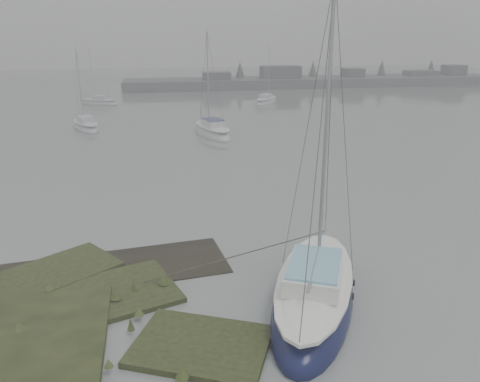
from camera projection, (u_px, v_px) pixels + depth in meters
name	position (u px, v px, depth m)	size (l,w,h in m)	color
ground	(155.00, 130.00, 40.70)	(160.00, 160.00, 0.00)	slate
far_shoreline	(320.00, 81.00, 75.00)	(60.00, 8.00, 4.15)	#4C4F51
sailboat_main	(314.00, 295.00, 14.37)	(5.31, 7.54, 10.20)	#0B1034
sailboat_white	(212.00, 132.00, 38.63)	(3.40, 6.59, 8.87)	silver
sailboat_far_a	(86.00, 127.00, 41.09)	(3.49, 5.54, 7.44)	silver
sailboat_far_b	(266.00, 101.00, 56.46)	(4.47, 5.23, 7.38)	silver
sailboat_far_c	(99.00, 103.00, 55.44)	(5.05, 3.45, 6.81)	#AFB4B8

